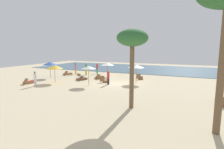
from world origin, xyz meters
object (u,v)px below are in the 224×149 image
object	(u,v)px
lounger_4	(141,78)
person_3	(97,68)
umbrella_2	(88,67)
lounger_2	(82,79)
person_1	(108,77)
umbrella_3	(136,66)
umbrella_1	(55,67)
person_2	(35,79)
dog	(79,74)
lounger_0	(106,81)
palm_1	(132,41)
umbrella_0	(107,64)
lounger_5	(68,74)
person_0	(86,69)
umbrella_4	(50,63)
lounger_1	(29,82)
lounger_3	(99,77)
lounger_6	(222,102)
person_4	(76,69)

from	to	relation	value
lounger_4	person_3	distance (m)	8.61
umbrella_2	lounger_2	distance (m)	4.17
person_1	lounger_4	bearing A→B (deg)	64.13
umbrella_3	person_1	size ratio (longest dim) A/B	1.33
umbrella_2	umbrella_3	size ratio (longest dim) A/B	1.00
umbrella_1	umbrella_3	bearing A→B (deg)	22.01
person_2	dog	world-z (taller)	person_2
lounger_2	umbrella_2	bearing A→B (deg)	-43.40
lounger_0	palm_1	size ratio (longest dim) A/B	0.30
umbrella_3	person_3	bearing A→B (deg)	148.05
umbrella_0	person_2	bearing A→B (deg)	-114.58
lounger_5	person_0	xyz separation A→B (m)	(2.94, 1.03, 0.81)
umbrella_4	person_3	world-z (taller)	umbrella_4
umbrella_4	lounger_1	world-z (taller)	umbrella_4
lounger_5	lounger_3	bearing A→B (deg)	-8.94
person_1	lounger_6	bearing A→B (deg)	-16.55
umbrella_3	person_4	size ratio (longest dim) A/B	1.22
person_1	palm_1	world-z (taller)	palm_1
umbrella_3	lounger_4	bearing A→B (deg)	93.86
umbrella_3	person_3	size ratio (longest dim) A/B	1.24
person_2	person_1	bearing A→B (deg)	30.48
lounger_1	lounger_4	distance (m)	14.76
umbrella_3	lounger_5	world-z (taller)	umbrella_3
person_3	dog	size ratio (longest dim) A/B	2.32
person_4	umbrella_3	bearing A→B (deg)	-14.68
lounger_6	person_0	world-z (taller)	person_0
lounger_3	person_3	world-z (taller)	person_3
umbrella_4	lounger_6	xyz separation A→B (m)	(21.44, -4.41, -1.94)
lounger_3	person_0	world-z (taller)	person_0
umbrella_4	lounger_6	world-z (taller)	umbrella_4
lounger_3	umbrella_4	bearing A→B (deg)	-162.00
lounger_1	lounger_3	size ratio (longest dim) A/B	0.99
lounger_3	person_2	xyz separation A→B (m)	(-4.33, -7.59, 0.70)
umbrella_1	umbrella_2	world-z (taller)	umbrella_2
umbrella_0	person_0	world-z (taller)	umbrella_0
dog	umbrella_4	bearing A→B (deg)	-130.13
person_2	palm_1	world-z (taller)	palm_1
person_4	person_3	bearing A→B (deg)	39.79
umbrella_2	lounger_5	xyz separation A→B (m)	(-7.53, 5.68, -1.96)
person_2	lounger_6	bearing A→B (deg)	2.74
lounger_0	person_2	world-z (taller)	person_2
person_3	umbrella_0	bearing A→B (deg)	-34.20
umbrella_0	lounger_4	distance (m)	5.64
lounger_2	lounger_6	size ratio (longest dim) A/B	1.03
umbrella_0	lounger_2	xyz separation A→B (m)	(-1.81, -4.44, -1.72)
umbrella_1	person_1	bearing A→B (deg)	13.26
lounger_2	lounger_0	bearing A→B (deg)	2.72
umbrella_1	palm_1	world-z (taller)	palm_1
lounger_2	person_4	xyz separation A→B (m)	(-3.90, 4.08, 0.80)
umbrella_3	umbrella_4	world-z (taller)	umbrella_4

